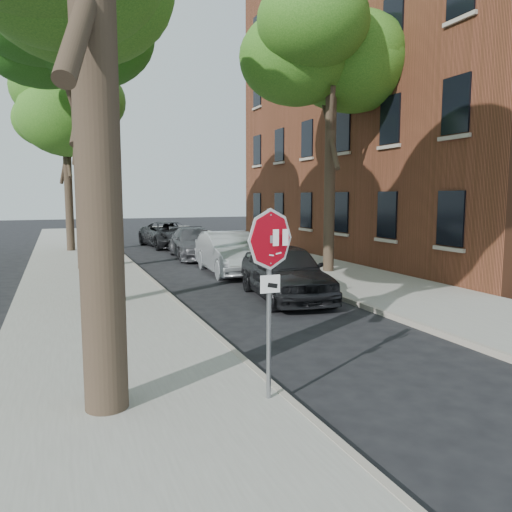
{
  "coord_description": "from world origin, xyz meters",
  "views": [
    {
      "loc": [
        -3.31,
        -6.06,
        2.89
      ],
      "look_at": [
        -0.73,
        0.39,
        2.05
      ],
      "focal_mm": 35.0,
      "sensor_mm": 36.0,
      "label": 1
    }
  ],
  "objects_px": {
    "stop_sign": "(270,267)",
    "tree_right": "(330,74)",
    "apartment_building": "(433,97)",
    "car_b": "(229,253)",
    "tree_mid_b": "(75,56)",
    "car_d": "(169,235)",
    "car_a": "(285,271)",
    "tree_far": "(64,108)",
    "car_c": "(194,243)"
  },
  "relations": [
    {
      "from": "stop_sign",
      "to": "car_b",
      "type": "height_order",
      "value": "stop_sign"
    },
    {
      "from": "tree_mid_b",
      "to": "stop_sign",
      "type": "bearing_deg",
      "value": -83.05
    },
    {
      "from": "apartment_building",
      "to": "car_d",
      "type": "distance_m",
      "value": 15.52
    },
    {
      "from": "apartment_building",
      "to": "car_a",
      "type": "distance_m",
      "value": 15.27
    },
    {
      "from": "car_b",
      "to": "car_d",
      "type": "relative_size",
      "value": 0.91
    },
    {
      "from": "apartment_building",
      "to": "car_b",
      "type": "xyz_separation_m",
      "value": [
        -11.4,
        -2.55,
        -6.88
      ]
    },
    {
      "from": "apartment_building",
      "to": "stop_sign",
      "type": "distance_m",
      "value": 21.1
    },
    {
      "from": "tree_right",
      "to": "car_a",
      "type": "distance_m",
      "value": 8.11
    },
    {
      "from": "tree_mid_b",
      "to": "tree_right",
      "type": "bearing_deg",
      "value": -25.52
    },
    {
      "from": "car_b",
      "to": "car_d",
      "type": "bearing_deg",
      "value": 93.45
    },
    {
      "from": "tree_right",
      "to": "car_c",
      "type": "relative_size",
      "value": 1.93
    },
    {
      "from": "tree_far",
      "to": "car_c",
      "type": "xyz_separation_m",
      "value": [
        5.32,
        -4.59,
        -6.51
      ]
    },
    {
      "from": "tree_far",
      "to": "car_d",
      "type": "bearing_deg",
      "value": 7.61
    },
    {
      "from": "tree_far",
      "to": "car_b",
      "type": "bearing_deg",
      "value": -61.14
    },
    {
      "from": "tree_mid_b",
      "to": "tree_far",
      "type": "height_order",
      "value": "tree_mid_b"
    },
    {
      "from": "stop_sign",
      "to": "tree_right",
      "type": "bearing_deg",
      "value": 56.62
    },
    {
      "from": "tree_far",
      "to": "tree_right",
      "type": "xyz_separation_m",
      "value": [
        8.7,
        -11.0,
        0.0
      ]
    },
    {
      "from": "tree_mid_b",
      "to": "tree_far",
      "type": "xyz_separation_m",
      "value": [
        -0.3,
        6.99,
        -0.78
      ]
    },
    {
      "from": "car_b",
      "to": "car_c",
      "type": "bearing_deg",
      "value": 93.01
    },
    {
      "from": "tree_right",
      "to": "apartment_building",
      "type": "bearing_deg",
      "value": 25.87
    },
    {
      "from": "apartment_building",
      "to": "tree_right",
      "type": "relative_size",
      "value": 2.17
    },
    {
      "from": "tree_mid_b",
      "to": "car_b",
      "type": "xyz_separation_m",
      "value": [
        5.02,
        -2.67,
        -7.22
      ]
    },
    {
      "from": "stop_sign",
      "to": "car_b",
      "type": "xyz_separation_m",
      "value": [
        3.3,
        11.48,
        -1.17
      ]
    },
    {
      "from": "car_c",
      "to": "tree_far",
      "type": "bearing_deg",
      "value": 143.08
    },
    {
      "from": "apartment_building",
      "to": "tree_far",
      "type": "relative_size",
      "value": 2.17
    },
    {
      "from": "tree_mid_b",
      "to": "car_c",
      "type": "relative_size",
      "value": 2.15
    },
    {
      "from": "tree_mid_b",
      "to": "car_d",
      "type": "bearing_deg",
      "value": 57.25
    },
    {
      "from": "tree_right",
      "to": "car_c",
      "type": "distance_m",
      "value": 9.74
    },
    {
      "from": "car_c",
      "to": "car_d",
      "type": "height_order",
      "value": "car_d"
    },
    {
      "from": "apartment_building",
      "to": "tree_mid_b",
      "type": "height_order",
      "value": "apartment_building"
    },
    {
      "from": "tree_right",
      "to": "car_d",
      "type": "xyz_separation_m",
      "value": [
        -3.46,
        11.7,
        -6.5
      ]
    },
    {
      "from": "apartment_building",
      "to": "car_b",
      "type": "height_order",
      "value": "apartment_building"
    },
    {
      "from": "apartment_building",
      "to": "car_b",
      "type": "bearing_deg",
      "value": -167.41
    },
    {
      "from": "apartment_building",
      "to": "car_b",
      "type": "relative_size",
      "value": 4.3
    },
    {
      "from": "tree_mid_b",
      "to": "car_b",
      "type": "height_order",
      "value": "tree_mid_b"
    },
    {
      "from": "car_a",
      "to": "tree_right",
      "type": "bearing_deg",
      "value": 54.47
    },
    {
      "from": "apartment_building",
      "to": "tree_mid_b",
      "type": "bearing_deg",
      "value": 179.57
    },
    {
      "from": "tree_right",
      "to": "car_d",
      "type": "relative_size",
      "value": 1.81
    },
    {
      "from": "stop_sign",
      "to": "tree_far",
      "type": "xyz_separation_m",
      "value": [
        -2.02,
        21.14,
        5.26
      ]
    },
    {
      "from": "car_a",
      "to": "car_b",
      "type": "bearing_deg",
      "value": 97.68
    },
    {
      "from": "stop_sign",
      "to": "car_d",
      "type": "distance_m",
      "value": 22.11
    },
    {
      "from": "car_d",
      "to": "car_b",
      "type": "bearing_deg",
      "value": -94.66
    },
    {
      "from": "tree_mid_b",
      "to": "car_c",
      "type": "distance_m",
      "value": 9.18
    },
    {
      "from": "tree_mid_b",
      "to": "car_c",
      "type": "bearing_deg",
      "value": 25.48
    },
    {
      "from": "tree_mid_b",
      "to": "car_d",
      "type": "relative_size",
      "value": 2.01
    },
    {
      "from": "tree_right",
      "to": "car_b",
      "type": "distance_m",
      "value": 7.39
    },
    {
      "from": "tree_mid_b",
      "to": "apartment_building",
      "type": "bearing_deg",
      "value": -0.43
    },
    {
      "from": "car_d",
      "to": "stop_sign",
      "type": "bearing_deg",
      "value": -103.48
    },
    {
      "from": "car_b",
      "to": "stop_sign",
      "type": "bearing_deg",
      "value": -103.03
    },
    {
      "from": "car_c",
      "to": "car_d",
      "type": "distance_m",
      "value": 5.3
    }
  ]
}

